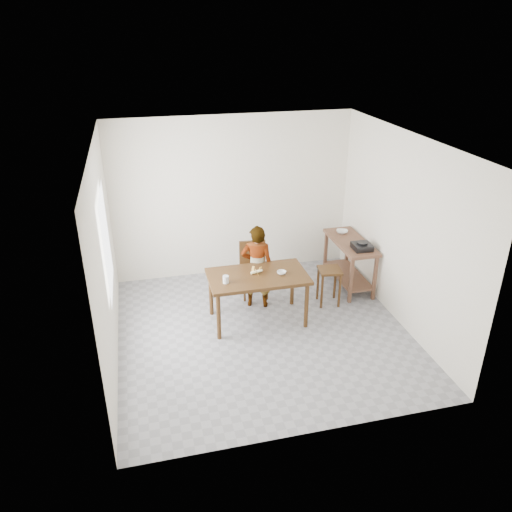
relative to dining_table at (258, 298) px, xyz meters
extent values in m
cube|color=gray|center=(0.00, -0.30, -0.40)|extent=(4.00, 4.00, 0.04)
cube|color=white|center=(0.00, -0.30, 2.35)|extent=(4.00, 4.00, 0.04)
cube|color=white|center=(0.00, 1.72, 0.98)|extent=(4.00, 0.04, 2.70)
cube|color=white|center=(0.00, -2.32, 0.98)|extent=(4.00, 0.04, 2.70)
cube|color=white|center=(-2.02, -0.30, 0.98)|extent=(0.04, 4.00, 2.70)
cube|color=white|center=(2.02, -0.30, 0.98)|extent=(0.04, 4.00, 2.70)
cube|color=white|center=(-1.97, -0.10, 1.12)|extent=(0.02, 1.10, 1.30)
imported|color=white|center=(0.10, 0.43, 0.28)|extent=(0.55, 0.44, 1.32)
cylinder|color=silver|center=(-0.48, -0.12, 0.43)|extent=(0.08, 0.08, 0.10)
imported|color=silver|center=(0.34, -0.05, 0.40)|extent=(0.15, 0.15, 0.04)
imported|color=silver|center=(1.71, 1.04, 0.45)|extent=(0.25, 0.25, 0.05)
cube|color=black|center=(1.75, 0.36, 0.47)|extent=(0.28, 0.28, 0.09)
camera|label=1|loc=(-1.52, -6.06, 3.62)|focal=35.00mm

